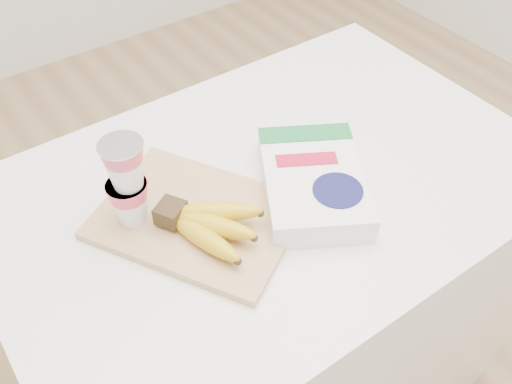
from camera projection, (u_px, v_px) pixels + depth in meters
table at (269, 299)px, 1.39m from camera, size 1.09×0.72×0.82m
cutting_board at (197, 218)px, 1.02m from camera, size 0.39×0.42×0.02m
bananas at (207, 224)px, 0.97m from camera, size 0.17×0.19×0.06m
yogurt_stack at (127, 181)px, 0.95m from camera, size 0.08×0.08×0.17m
cereal_box at (313, 182)px, 1.06m from camera, size 0.29×0.32×0.06m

